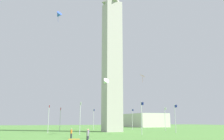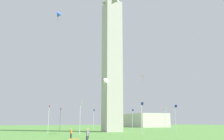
# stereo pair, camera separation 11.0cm
# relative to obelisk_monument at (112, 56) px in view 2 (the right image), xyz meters

# --- Properties ---
(ground_plane) EXTENTS (260.00, 260.00, 0.00)m
(ground_plane) POSITION_rel_obelisk_monument_xyz_m (0.00, 0.00, -21.68)
(ground_plane) COLOR #548C3D
(obelisk_monument) EXTENTS (4.77, 4.77, 43.37)m
(obelisk_monument) POSITION_rel_obelisk_monument_xyz_m (0.00, 0.00, 0.00)
(obelisk_monument) COLOR #B7B2A8
(obelisk_monument) RESTS_ON ground
(flagpole_n) EXTENTS (1.12, 0.14, 7.05)m
(flagpole_n) POSITION_rel_obelisk_monument_xyz_m (17.45, 0.00, -17.78)
(flagpole_n) COLOR silver
(flagpole_n) RESTS_ON ground
(flagpole_ne) EXTENTS (1.12, 0.14, 7.05)m
(flagpole_ne) POSITION_rel_obelisk_monument_xyz_m (12.36, 12.29, -17.78)
(flagpole_ne) COLOR silver
(flagpole_ne) RESTS_ON ground
(flagpole_e) EXTENTS (1.12, 0.14, 7.05)m
(flagpole_e) POSITION_rel_obelisk_monument_xyz_m (0.07, 17.38, -17.78)
(flagpole_e) COLOR silver
(flagpole_e) RESTS_ON ground
(flagpole_se) EXTENTS (1.12, 0.14, 7.05)m
(flagpole_se) POSITION_rel_obelisk_monument_xyz_m (-12.22, 12.29, -17.78)
(flagpole_se) COLOR silver
(flagpole_se) RESTS_ON ground
(flagpole_s) EXTENTS (1.12, 0.14, 7.05)m
(flagpole_s) POSITION_rel_obelisk_monument_xyz_m (-17.32, 0.00, -17.78)
(flagpole_s) COLOR silver
(flagpole_s) RESTS_ON ground
(flagpole_sw) EXTENTS (1.12, 0.14, 7.05)m
(flagpole_sw) POSITION_rel_obelisk_monument_xyz_m (-12.22, -12.29, -17.78)
(flagpole_sw) COLOR silver
(flagpole_sw) RESTS_ON ground
(flagpole_w) EXTENTS (1.12, 0.14, 7.05)m
(flagpole_w) POSITION_rel_obelisk_monument_xyz_m (0.07, -17.38, -17.78)
(flagpole_w) COLOR silver
(flagpole_w) RESTS_ON ground
(flagpole_nw) EXTENTS (1.12, 0.14, 7.05)m
(flagpole_nw) POSITION_rel_obelisk_monument_xyz_m (12.36, -12.29, -17.78)
(flagpole_nw) COLOR silver
(flagpole_nw) RESTS_ON ground
(person_orange_shirt) EXTENTS (0.32, 0.32, 1.63)m
(person_orange_shirt) POSITION_rel_obelisk_monument_xyz_m (22.14, -16.27, -20.88)
(person_orange_shirt) COLOR #2D2D38
(person_orange_shirt) RESTS_ON ground
(person_purple_shirt) EXTENTS (0.32, 0.32, 1.62)m
(person_purple_shirt) POSITION_rel_obelisk_monument_xyz_m (23.61, -13.65, -20.88)
(person_purple_shirt) COLOR #2D2D38
(person_purple_shirt) RESTS_ON ground
(person_gray_shirt) EXTENTS (0.32, 0.32, 1.77)m
(person_gray_shirt) POSITION_rel_obelisk_monument_xyz_m (30.27, -15.70, -20.80)
(person_gray_shirt) COLOR #2D2D38
(person_gray_shirt) RESTS_ON ground
(kite_blue_delta) EXTENTS (2.11, 1.92, 2.67)m
(kite_blue_delta) POSITION_rel_obelisk_monument_xyz_m (10.68, -17.70, 5.53)
(kite_blue_delta) COLOR blue
(kite_white_delta) EXTENTS (2.14, 1.85, 2.89)m
(kite_white_delta) POSITION_rel_obelisk_monument_xyz_m (10.68, -5.96, -9.64)
(kite_white_delta) COLOR white
(kite_orange_diamond) EXTENTS (1.67, 1.65, 2.08)m
(kite_orange_diamond) POSITION_rel_obelisk_monument_xyz_m (10.41, 4.32, -7.46)
(kite_orange_diamond) COLOR orange
(distant_building) EXTENTS (26.36, 15.14, 6.66)m
(distant_building) POSITION_rel_obelisk_monument_xyz_m (-50.92, 37.53, -18.35)
(distant_building) COLOR beige
(distant_building) RESTS_ON ground
(picnic_blanket_near_first_person) EXTENTS (1.73, 2.04, 0.01)m
(picnic_blanket_near_first_person) POSITION_rel_obelisk_monument_xyz_m (24.56, -16.33, -21.68)
(picnic_blanket_near_first_person) COLOR orange
(picnic_blanket_near_first_person) RESTS_ON ground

